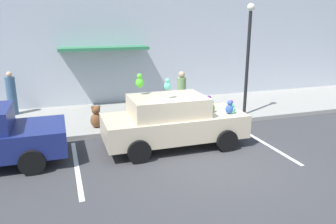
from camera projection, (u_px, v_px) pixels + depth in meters
name	position (u px, v px, depth m)	size (l,w,h in m)	color
ground_plane	(215.00, 164.00, 8.74)	(60.00, 60.00, 0.00)	#38383A
sidewalk	(160.00, 113.00, 13.29)	(24.00, 4.00, 0.15)	gray
storefront_building	(144.00, 31.00, 14.40)	(24.00, 1.25, 6.40)	#B2B7C1
parking_stripe_front	(263.00, 142.00, 10.31)	(0.12, 3.60, 0.01)	silver
parking_stripe_rear	(77.00, 167.00, 8.60)	(0.12, 3.60, 0.01)	silver
plush_covered_car	(173.00, 121.00, 9.80)	(4.18, 1.93, 2.18)	beige
teddy_bear_on_sidewalk	(96.00, 117.00, 11.15)	(0.40, 0.34, 0.77)	brown
street_lamp_post	(248.00, 49.00, 12.12)	(0.28, 0.28, 4.09)	black
pedestrian_near_shopfront	(12.00, 95.00, 12.59)	(0.35, 0.35, 1.66)	#33516F
pedestrian_walking_past	(181.00, 94.00, 12.63)	(0.33, 0.33, 1.66)	#74975D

